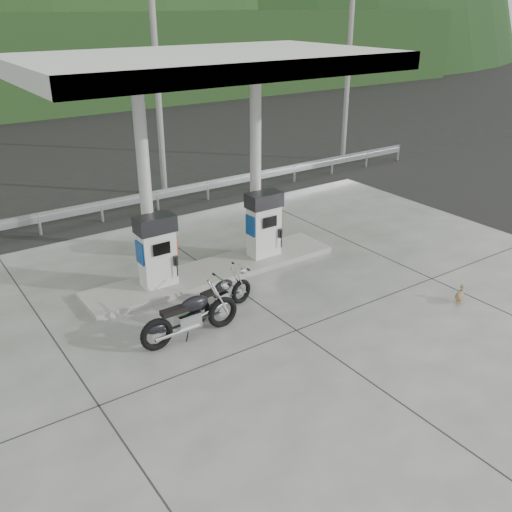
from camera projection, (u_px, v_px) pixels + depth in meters
ground at (270, 312)px, 13.28m from camera, size 160.00×160.00×0.00m
forecourt_apron at (270, 312)px, 13.27m from camera, size 18.00×14.00×0.02m
pump_island at (215, 271)px, 15.11m from camera, size 7.00×1.40×0.15m
gas_pump_left at (157, 251)px, 13.89m from camera, size 0.95×0.55×1.80m
gas_pump_right at (264, 224)px, 15.55m from camera, size 0.95×0.55×1.80m
canopy_column_left at (145, 184)px, 13.53m from camera, size 0.30×0.30×5.00m
canopy_column_right at (256, 164)px, 15.19m from camera, size 0.30×0.30×5.00m
canopy_roof at (208, 62)px, 12.96m from camera, size 8.50×5.00×0.40m
guardrail at (129, 196)px, 18.99m from camera, size 26.00×0.16×1.42m
road at (95, 190)px, 21.91m from camera, size 60.00×7.00×0.01m
utility_pole_b at (157, 84)px, 19.81m from camera, size 0.22×0.22×8.00m
utility_pole_c at (348, 68)px, 24.49m from camera, size 0.22×0.22×8.00m
motorcycle_left at (190, 316)px, 12.06m from camera, size 2.18×0.71×1.03m
motorcycle_right at (221, 296)px, 13.07m from camera, size 1.87×0.92×0.85m
duck at (459, 296)px, 13.62m from camera, size 0.48×0.31×0.34m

